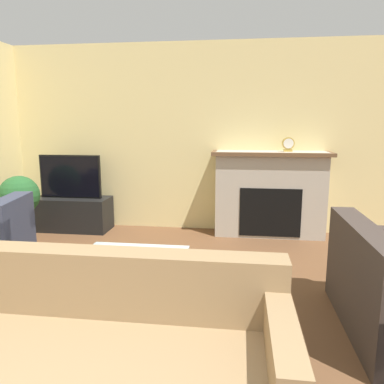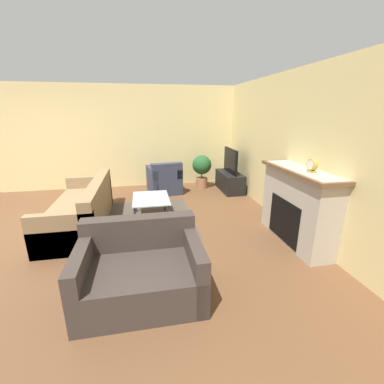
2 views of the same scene
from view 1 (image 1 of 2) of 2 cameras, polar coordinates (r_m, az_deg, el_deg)
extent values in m
cube|color=beige|center=(5.53, -0.22, 8.19)|extent=(8.32, 0.06, 2.70)
cube|color=#4C4238|center=(3.39, -9.66, -17.32)|extent=(2.12, 1.88, 0.00)
cube|color=#B2A899|center=(5.34, 11.75, -0.28)|extent=(1.50, 0.41, 1.19)
cube|color=black|center=(5.18, 11.82, -3.11)|extent=(0.82, 0.01, 0.66)
cube|color=brown|center=(5.24, 12.01, 5.78)|extent=(1.62, 0.47, 0.05)
cube|color=black|center=(5.84, -17.73, -3.17)|extent=(1.11, 0.48, 0.49)
cube|color=black|center=(5.74, -18.04, 2.25)|extent=(0.91, 0.05, 0.63)
cube|color=black|center=(5.71, -18.15, 2.21)|extent=(0.87, 0.01, 0.59)
cube|color=#8C704C|center=(2.35, -17.71, -25.60)|extent=(2.32, 0.91, 0.42)
cube|color=#8C704C|center=(2.43, -14.63, -13.02)|extent=(2.32, 0.20, 0.40)
cube|color=#8C704C|center=(2.12, 13.22, -25.83)|extent=(0.14, 0.91, 0.66)
cube|color=#3D332D|center=(3.10, 24.70, -8.43)|extent=(0.20, 1.34, 0.40)
cube|color=#33384C|center=(4.28, -25.94, -3.45)|extent=(0.32, 0.78, 0.40)
cylinder|color=#333338|center=(3.31, -17.78, -14.42)|extent=(0.04, 0.04, 0.41)
cylinder|color=#333338|center=(3.07, -2.84, -15.98)|extent=(0.04, 0.04, 0.41)
cylinder|color=#333338|center=(3.82, -13.90, -10.81)|extent=(0.04, 0.04, 0.41)
cylinder|color=#333338|center=(3.61, -1.09, -11.77)|extent=(0.04, 0.04, 0.41)
cube|color=silver|center=(3.34, -9.14, -9.78)|extent=(0.92, 0.68, 0.02)
cylinder|color=#AD704C|center=(5.49, -24.43, -5.61)|extent=(0.32, 0.32, 0.28)
cylinder|color=#4C3823|center=(5.43, -24.60, -3.41)|extent=(0.03, 0.03, 0.15)
sphere|color=#235628|center=(5.38, -24.83, -0.48)|extent=(0.52, 0.52, 0.52)
cube|color=#B79338|center=(5.29, 14.40, 6.16)|extent=(0.11, 0.07, 0.03)
cylinder|color=#B79338|center=(5.28, 14.45, 7.20)|extent=(0.16, 0.07, 0.16)
cylinder|color=white|center=(5.24, 14.49, 7.18)|extent=(0.13, 0.00, 0.13)
camera|label=2|loc=(4.80, 61.52, 10.32)|focal=24.00mm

